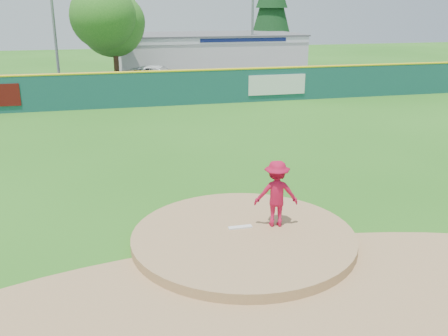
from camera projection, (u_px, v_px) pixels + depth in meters
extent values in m
plane|color=#286B19|center=(243.00, 242.00, 12.35)|extent=(120.00, 120.00, 0.00)
cylinder|color=#9E774C|center=(243.00, 242.00, 12.35)|extent=(5.50, 5.50, 0.50)
cube|color=white|center=(240.00, 227.00, 12.54)|extent=(0.60, 0.15, 0.04)
cylinder|color=#9E774C|center=(286.00, 310.00, 9.58)|extent=(15.40, 15.40, 0.01)
cube|color=#38383A|center=(144.00, 84.00, 37.26)|extent=(44.00, 16.00, 0.02)
imported|color=#AD0E32|center=(276.00, 194.00, 12.46)|extent=(1.21, 0.84, 1.71)
imported|color=white|center=(159.00, 77.00, 34.80)|extent=(6.19, 4.35, 1.57)
cube|color=silver|center=(208.00, 54.00, 42.75)|extent=(15.00, 8.00, 3.20)
cube|color=white|center=(219.00, 40.00, 38.60)|extent=(15.00, 0.06, 0.55)
cube|color=#0F194C|center=(244.00, 40.00, 39.02)|extent=(7.00, 0.03, 0.28)
cube|color=#59595B|center=(208.00, 34.00, 42.23)|extent=(15.20, 8.20, 0.12)
cube|color=silver|center=(277.00, 85.00, 30.22)|extent=(3.60, 0.04, 1.20)
cube|color=#164948|center=(157.00, 89.00, 28.65)|extent=(40.00, 0.10, 2.00)
cylinder|color=yellow|center=(157.00, 71.00, 28.34)|extent=(40.00, 0.14, 0.14)
cylinder|color=#382314|center=(117.00, 70.00, 34.56)|extent=(0.36, 0.36, 2.60)
sphere|color=#387F23|center=(114.00, 21.00, 33.55)|extent=(5.60, 5.60, 5.60)
cylinder|color=#382314|center=(270.00, 57.00, 48.28)|extent=(0.40, 0.40, 1.60)
cone|color=#113A16|center=(272.00, 6.00, 46.80)|extent=(4.40, 4.40, 7.90)
cylinder|color=gray|center=(52.00, 7.00, 34.19)|extent=(0.20, 0.20, 11.00)
cylinder|color=gray|center=(253.00, 13.00, 39.60)|extent=(0.20, 0.20, 10.00)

